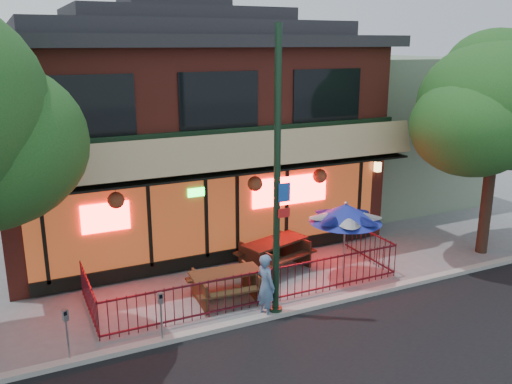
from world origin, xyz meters
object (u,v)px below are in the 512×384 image
Objects in this scene: street_light at (277,194)px; patio_umbrella at (346,213)px; pedestrian at (266,286)px; parking_meter_near at (161,309)px; parking_meter_far at (66,327)px; picnic_table_left at (226,281)px; picnic_table_right at (275,250)px; street_tree_right at (498,98)px.

street_light is 3.02× the size of patio_umbrella.
parking_meter_near is at bearing 82.32° from pedestrian.
patio_umbrella is at bearing 8.16° from parking_meter_far.
picnic_table_left is 1.18× the size of pedestrian.
picnic_table_left is 2.57m from parking_meter_near.
picnic_table_right is 6.80m from parking_meter_far.
picnic_table_right is 1.91× the size of parking_meter_far.
pedestrian is 1.32× the size of parking_meter_near.
picnic_table_left is at bearing 12.88° from pedestrian.
street_light reaches higher than parking_meter_near.
picnic_table_left is 1.42m from pedestrian.
street_tree_right reaches higher than picnic_table_right.
pedestrian is 1.31× the size of parking_meter_far.
picnic_table_left is at bearing 33.41° from parking_meter_near.
patio_umbrella is at bearing -47.23° from picnic_table_right.
parking_meter_far is (-6.26, -2.63, 0.28)m from picnic_table_right.
parking_meter_near is at bearing -174.45° from street_tree_right.
patio_umbrella is 3.39m from pedestrian.
street_tree_right reaches higher than parking_meter_near.
picnic_table_right is (1.33, 2.63, -2.58)m from street_light.
parking_meter_near is 1.00× the size of parking_meter_far.
parking_meter_near reaches higher than picnic_table_right.
street_light is at bearing -0.03° from parking_meter_far.
pedestrian is at bearing -121.59° from picnic_table_right.
street_tree_right reaches higher than picnic_table_left.
picnic_table_right is 1.92× the size of parking_meter_near.
patio_umbrella reaches higher than picnic_table_left.
parking_meter_near is (-5.68, -1.18, -1.14)m from patio_umbrella.
picnic_table_left is 3.85m from patio_umbrella.
street_tree_right is 9.90m from picnic_table_left.
pedestrian is at bearing -66.65° from picnic_table_left.
patio_umbrella is (2.75, 1.10, -1.17)m from street_light.
patio_umbrella reaches higher than pedestrian.
street_tree_right is 3.03× the size of patio_umbrella.
street_tree_right is 8.18m from picnic_table_right.
street_tree_right reaches higher than parking_meter_far.
parking_meter_far is (-4.12, -1.32, 0.33)m from picnic_table_left.
parking_meter_near is 2.00m from parking_meter_far.
pedestrian is at bearing -173.56° from street_tree_right.
parking_meter_near is at bearing -147.54° from picnic_table_right.
picnic_table_right is at bearing 132.77° from patio_umbrella.
parking_meter_far reaches higher than picnic_table_left.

